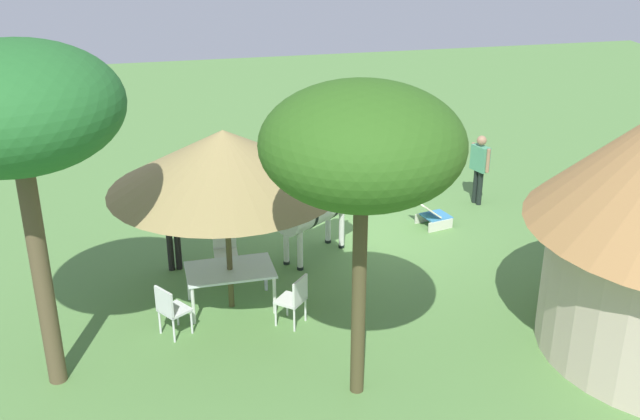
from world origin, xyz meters
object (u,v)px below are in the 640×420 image
at_px(striped_lounge_chair, 432,215).
at_px(acacia_tree_right_background, 362,146).
at_px(patio_chair_east_end, 225,248).
at_px(shade_umbrella, 224,160).
at_px(patio_chair_near_hut, 295,298).
at_px(zebra_nearest_camera, 285,156).
at_px(zebra_by_umbrella, 313,209).
at_px(standing_watcher, 480,163).
at_px(patio_chair_near_lawn, 170,308).
at_px(patio_dining_table, 230,273).
at_px(acacia_tree_left_background, 14,110).
at_px(guest_beside_umbrella, 172,222).

height_order(striped_lounge_chair, acacia_tree_right_background, acacia_tree_right_background).
xyz_separation_m(patio_chair_east_end, acacia_tree_right_background, (-1.51, 4.09, 3.27)).
xyz_separation_m(shade_umbrella, patio_chair_near_hut, (-0.98, 0.84, -2.22)).
height_order(shade_umbrella, acacia_tree_right_background, acacia_tree_right_background).
height_order(patio_chair_near_hut, zebra_nearest_camera, zebra_nearest_camera).
xyz_separation_m(patio_chair_east_end, striped_lounge_chair, (-4.57, -1.19, -0.26)).
bearing_deg(patio_chair_near_hut, striped_lounge_chair, -7.24).
bearing_deg(zebra_by_umbrella, standing_watcher, -103.77).
distance_m(patio_chair_near_lawn, zebra_nearest_camera, 6.31).
bearing_deg(patio_chair_east_end, zebra_by_umbrella, -168.42).
height_order(patio_dining_table, patio_chair_near_lawn, patio_chair_near_lawn).
relative_size(patio_chair_east_end, acacia_tree_left_background, 0.18).
xyz_separation_m(guest_beside_umbrella, acacia_tree_left_background, (1.87, 3.24, 3.19)).
distance_m(patio_chair_near_hut, acacia_tree_left_background, 5.32).
bearing_deg(zebra_nearest_camera, guest_beside_umbrella, -96.48).
relative_size(zebra_nearest_camera, acacia_tree_left_background, 0.38).
height_order(patio_chair_near_hut, standing_watcher, standing_watcher).
xyz_separation_m(patio_chair_near_hut, zebra_by_umbrella, (-0.81, -2.43, 0.50)).
bearing_deg(patio_dining_table, standing_watcher, -150.28).
xyz_separation_m(patio_dining_table, standing_watcher, (-6.07, -3.47, 0.32)).
bearing_deg(patio_chair_near_lawn, shade_umbrella, 90.00).
bearing_deg(zebra_nearest_camera, patio_chair_east_end, -82.86).
bearing_deg(acacia_tree_left_background, guest_beside_umbrella, -120.04).
distance_m(patio_chair_near_hut, guest_beside_umbrella, 3.14).
bearing_deg(standing_watcher, acacia_tree_left_background, 100.51).
xyz_separation_m(zebra_by_umbrella, acacia_tree_right_background, (0.25, 4.40, 2.76)).
xyz_separation_m(patio_dining_table, guest_beside_umbrella, (0.91, -1.63, 0.33)).
bearing_deg(standing_watcher, patio_dining_table, 100.38).
xyz_separation_m(patio_dining_table, patio_chair_near_lawn, (1.06, 0.74, -0.14)).
xyz_separation_m(patio_chair_east_end, patio_chair_near_hut, (-0.95, 2.12, 0.00)).
relative_size(shade_umbrella, guest_beside_umbrella, 2.32).
bearing_deg(acacia_tree_right_background, shade_umbrella, -61.18).
xyz_separation_m(guest_beside_umbrella, acacia_tree_right_background, (-2.45, 4.43, 2.79)).
relative_size(shade_umbrella, standing_watcher, 2.35).
relative_size(striped_lounge_chair, acacia_tree_right_background, 0.19).
distance_m(guest_beside_umbrella, acacia_tree_left_background, 4.92).
relative_size(patio_chair_near_lawn, standing_watcher, 0.55).
bearing_deg(zebra_by_umbrella, guest_beside_umbrella, 52.05).
xyz_separation_m(acacia_tree_left_background, acacia_tree_right_background, (-4.32, 1.19, -0.40)).
relative_size(patio_chair_east_end, patio_chair_near_lawn, 1.00).
height_order(shade_umbrella, striped_lounge_chair, shade_umbrella).
distance_m(standing_watcher, striped_lounge_chair, 1.91).
bearing_deg(acacia_tree_right_background, patio_chair_near_hut, -74.16).
distance_m(patio_dining_table, zebra_nearest_camera, 5.20).
relative_size(patio_chair_near_hut, acacia_tree_right_background, 0.19).
xyz_separation_m(patio_chair_near_lawn, zebra_by_umbrella, (-2.85, -2.33, 0.50)).
height_order(patio_chair_near_hut, zebra_by_umbrella, zebra_by_umbrella).
bearing_deg(guest_beside_umbrella, shade_umbrella, -64.42).
height_order(shade_umbrella, patio_chair_near_hut, shade_umbrella).
bearing_deg(zebra_nearest_camera, zebra_by_umbrella, -56.79).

